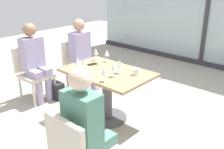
{
  "coord_description": "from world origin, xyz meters",
  "views": [
    {
      "loc": [
        2.2,
        -2.38,
        1.95
      ],
      "look_at": [
        0.0,
        0.1,
        0.65
      ],
      "focal_mm": 41.22,
      "sensor_mm": 36.0,
      "label": 1
    }
  ],
  "objects_px": {
    "wine_glass_1": "(104,71)",
    "chair_side_end": "(32,70)",
    "dining_table_main": "(107,85)",
    "person_far_left": "(82,52)",
    "coffee_cup": "(135,71)",
    "wine_glass_4": "(119,64)",
    "person_front_right": "(88,125)",
    "cell_phone_on_table": "(92,64)",
    "wine_glass_0": "(96,52)",
    "chair_far_left": "(79,62)",
    "wine_glass_2": "(107,53)",
    "wine_glass_3": "(114,67)",
    "handbag_0": "(56,90)",
    "person_side_end": "(35,59)",
    "wine_glass_5": "(84,62)",
    "wine_glass_6": "(77,61)"
  },
  "relations": [
    {
      "from": "wine_glass_0",
      "to": "cell_phone_on_table",
      "type": "distance_m",
      "value": 0.24
    },
    {
      "from": "wine_glass_2",
      "to": "cell_phone_on_table",
      "type": "distance_m",
      "value": 0.28
    },
    {
      "from": "wine_glass_3",
      "to": "wine_glass_6",
      "type": "relative_size",
      "value": 1.0
    },
    {
      "from": "chair_side_end",
      "to": "wine_glass_3",
      "type": "bearing_deg",
      "value": 7.9
    },
    {
      "from": "wine_glass_2",
      "to": "wine_glass_3",
      "type": "relative_size",
      "value": 1.0
    },
    {
      "from": "person_front_right",
      "to": "coffee_cup",
      "type": "relative_size",
      "value": 14.0
    },
    {
      "from": "chair_far_left",
      "to": "coffee_cup",
      "type": "relative_size",
      "value": 9.67
    },
    {
      "from": "person_far_left",
      "to": "wine_glass_3",
      "type": "bearing_deg",
      "value": -24.55
    },
    {
      "from": "dining_table_main",
      "to": "person_far_left",
      "type": "relative_size",
      "value": 0.95
    },
    {
      "from": "wine_glass_4",
      "to": "wine_glass_5",
      "type": "distance_m",
      "value": 0.48
    },
    {
      "from": "person_far_left",
      "to": "wine_glass_2",
      "type": "distance_m",
      "value": 0.76
    },
    {
      "from": "dining_table_main",
      "to": "person_far_left",
      "type": "xyz_separation_m",
      "value": [
        -1.0,
        0.46,
        0.17
      ]
    },
    {
      "from": "person_far_left",
      "to": "wine_glass_6",
      "type": "distance_m",
      "value": 0.98
    },
    {
      "from": "wine_glass_6",
      "to": "handbag_0",
      "type": "relative_size",
      "value": 0.62
    },
    {
      "from": "person_side_end",
      "to": "person_front_right",
      "type": "bearing_deg",
      "value": -20.58
    },
    {
      "from": "chair_side_end",
      "to": "cell_phone_on_table",
      "type": "distance_m",
      "value": 1.12
    },
    {
      "from": "chair_side_end",
      "to": "person_front_right",
      "type": "bearing_deg",
      "value": -19.6
    },
    {
      "from": "wine_glass_6",
      "to": "coffee_cup",
      "type": "bearing_deg",
      "value": 28.69
    },
    {
      "from": "chair_far_left",
      "to": "person_front_right",
      "type": "xyz_separation_m",
      "value": [
        1.85,
        -1.52,
        0.2
      ]
    },
    {
      "from": "chair_far_left",
      "to": "dining_table_main",
      "type": "bearing_deg",
      "value": -22.47
    },
    {
      "from": "wine_glass_1",
      "to": "chair_side_end",
      "type": "bearing_deg",
      "value": -179.2
    },
    {
      "from": "wine_glass_5",
      "to": "coffee_cup",
      "type": "relative_size",
      "value": 2.06
    },
    {
      "from": "person_side_end",
      "to": "wine_glass_1",
      "type": "xyz_separation_m",
      "value": [
        1.48,
        0.02,
        0.16
      ]
    },
    {
      "from": "wine_glass_2",
      "to": "wine_glass_5",
      "type": "bearing_deg",
      "value": -85.18
    },
    {
      "from": "person_front_right",
      "to": "cell_phone_on_table",
      "type": "xyz_separation_m",
      "value": [
        -1.08,
        1.12,
        0.03
      ]
    },
    {
      "from": "person_far_left",
      "to": "person_front_right",
      "type": "bearing_deg",
      "value": -41.12
    },
    {
      "from": "chair_side_end",
      "to": "person_front_right",
      "type": "height_order",
      "value": "person_front_right"
    },
    {
      "from": "coffee_cup",
      "to": "wine_glass_4",
      "type": "bearing_deg",
      "value": -155.86
    },
    {
      "from": "wine_glass_0",
      "to": "wine_glass_3",
      "type": "height_order",
      "value": "same"
    },
    {
      "from": "coffee_cup",
      "to": "cell_phone_on_table",
      "type": "relative_size",
      "value": 0.62
    },
    {
      "from": "person_side_end",
      "to": "cell_phone_on_table",
      "type": "distance_m",
      "value": 0.99
    },
    {
      "from": "chair_side_end",
      "to": "person_far_left",
      "type": "bearing_deg",
      "value": 63.65
    },
    {
      "from": "dining_table_main",
      "to": "wine_glass_3",
      "type": "xyz_separation_m",
      "value": [
        0.2,
        -0.09,
        0.34
      ]
    },
    {
      "from": "wine_glass_1",
      "to": "wine_glass_3",
      "type": "relative_size",
      "value": 1.0
    },
    {
      "from": "dining_table_main",
      "to": "person_front_right",
      "type": "relative_size",
      "value": 0.95
    },
    {
      "from": "dining_table_main",
      "to": "wine_glass_3",
      "type": "relative_size",
      "value": 6.45
    },
    {
      "from": "wine_glass_5",
      "to": "person_front_right",
      "type": "bearing_deg",
      "value": -41.36
    },
    {
      "from": "person_far_left",
      "to": "wine_glass_1",
      "type": "xyz_separation_m",
      "value": [
        1.21,
        -0.74,
        0.16
      ]
    },
    {
      "from": "person_front_right",
      "to": "wine_glass_6",
      "type": "height_order",
      "value": "person_front_right"
    },
    {
      "from": "chair_far_left",
      "to": "person_far_left",
      "type": "height_order",
      "value": "person_far_left"
    },
    {
      "from": "wine_glass_4",
      "to": "coffee_cup",
      "type": "relative_size",
      "value": 2.06
    },
    {
      "from": "wine_glass_5",
      "to": "wine_glass_2",
      "type": "bearing_deg",
      "value": 94.82
    },
    {
      "from": "person_front_right",
      "to": "wine_glass_0",
      "type": "height_order",
      "value": "person_front_right"
    },
    {
      "from": "chair_far_left",
      "to": "wine_glass_1",
      "type": "distance_m",
      "value": 1.56
    },
    {
      "from": "person_side_end",
      "to": "wine_glass_2",
      "type": "xyz_separation_m",
      "value": [
        0.99,
        0.6,
        0.16
      ]
    },
    {
      "from": "person_far_left",
      "to": "chair_side_end",
      "type": "bearing_deg",
      "value": -116.35
    },
    {
      "from": "coffee_cup",
      "to": "cell_phone_on_table",
      "type": "height_order",
      "value": "coffee_cup"
    },
    {
      "from": "person_front_right",
      "to": "handbag_0",
      "type": "distance_m",
      "value": 2.15
    },
    {
      "from": "wine_glass_2",
      "to": "chair_far_left",
      "type": "bearing_deg",
      "value": 168.88
    },
    {
      "from": "person_far_left",
      "to": "wine_glass_4",
      "type": "xyz_separation_m",
      "value": [
        1.17,
        -0.4,
        0.16
      ]
    }
  ]
}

